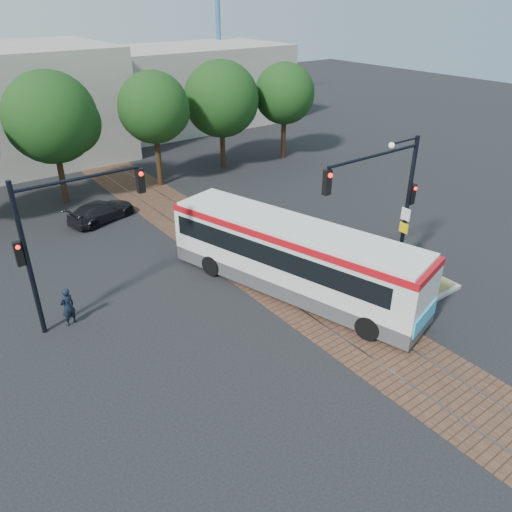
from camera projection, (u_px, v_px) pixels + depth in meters
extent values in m
plane|color=black|center=(304.00, 296.00, 21.03)|extent=(120.00, 120.00, 0.00)
cube|color=brown|center=(248.00, 260.00, 23.86)|extent=(3.60, 40.00, 0.01)
cube|color=slate|center=(235.00, 264.00, 23.46)|extent=(0.06, 40.00, 0.01)
cube|color=slate|center=(261.00, 256.00, 24.25)|extent=(0.06, 40.00, 0.01)
cylinder|color=#382314|center=(62.00, 177.00, 29.82)|extent=(0.36, 0.36, 3.12)
sphere|color=black|center=(51.00, 118.00, 28.17)|extent=(5.20, 5.20, 5.20)
cylinder|color=#382314|center=(159.00, 160.00, 32.36)|extent=(0.36, 0.36, 3.39)
sphere|color=black|center=(154.00, 107.00, 30.79)|extent=(4.40, 4.40, 4.40)
cylinder|color=#382314|center=(223.00, 147.00, 35.95)|extent=(0.36, 0.36, 2.86)
sphere|color=black|center=(221.00, 99.00, 34.36)|extent=(5.20, 5.20, 5.20)
cylinder|color=#382314|center=(283.00, 137.00, 37.96)|extent=(0.36, 0.36, 3.12)
sphere|color=black|center=(284.00, 94.00, 36.45)|extent=(4.40, 4.40, 4.40)
cube|color=#ADA899|center=(189.00, 86.00, 46.96)|extent=(18.00, 10.00, 7.00)
cylinder|color=#3F72B2|center=(218.00, 18.00, 50.38)|extent=(0.50, 0.50, 18.00)
cube|color=#434346|center=(292.00, 280.00, 21.23)|extent=(5.38, 11.64, 0.67)
cube|color=white|center=(293.00, 254.00, 20.65)|extent=(5.40, 11.64, 1.81)
cube|color=black|center=(288.00, 246.00, 20.67)|extent=(5.14, 10.56, 0.86)
cube|color=#B50D16|center=(294.00, 231.00, 20.16)|extent=(5.43, 11.65, 0.29)
cube|color=white|center=(294.00, 227.00, 20.07)|extent=(5.22, 11.26, 0.13)
cube|color=black|center=(426.00, 289.00, 17.47)|extent=(1.50, 0.52, 0.86)
cube|color=#37A2DE|center=(425.00, 318.00, 17.92)|extent=(2.03, 0.62, 0.67)
cube|color=orange|center=(328.00, 261.00, 21.27)|extent=(1.21, 4.14, 1.05)
cylinder|color=black|center=(368.00, 328.00, 18.28)|extent=(0.58, 1.01, 0.95)
cylinder|color=black|center=(393.00, 302.00, 19.81)|extent=(0.58, 1.01, 0.95)
cylinder|color=black|center=(212.00, 265.00, 22.44)|extent=(0.58, 1.01, 0.95)
cylinder|color=black|center=(243.00, 248.00, 23.97)|extent=(0.58, 1.01, 0.95)
cube|color=gray|center=(397.00, 271.00, 22.82)|extent=(2.20, 5.20, 0.15)
cube|color=olive|center=(397.00, 268.00, 22.77)|extent=(1.90, 4.80, 0.08)
sphere|color=#1E4719|center=(422.00, 278.00, 21.24)|extent=(0.70, 0.70, 0.70)
sphere|color=#1E4719|center=(407.00, 259.00, 22.55)|extent=(0.90, 0.90, 0.90)
sphere|color=#1E4719|center=(372.00, 250.00, 23.45)|extent=(0.80, 0.80, 0.80)
sphere|color=#1E4719|center=(374.00, 244.00, 24.22)|extent=(0.60, 0.60, 0.60)
cylinder|color=black|center=(407.00, 204.00, 21.65)|extent=(0.18, 0.18, 6.00)
cylinder|color=black|center=(375.00, 156.00, 19.11)|extent=(5.00, 0.12, 0.12)
cube|color=black|center=(327.00, 182.00, 18.05)|extent=(0.28, 0.22, 0.95)
sphere|color=#FF190C|center=(330.00, 175.00, 17.81)|extent=(0.18, 0.18, 0.18)
cube|color=black|center=(412.00, 194.00, 21.57)|extent=(0.26, 0.20, 0.90)
sphere|color=#FF190C|center=(416.00, 189.00, 21.34)|extent=(0.16, 0.16, 0.16)
cube|color=white|center=(406.00, 214.00, 21.65)|extent=(0.04, 0.45, 0.55)
cube|color=yellow|center=(404.00, 228.00, 21.96)|extent=(0.04, 0.45, 0.45)
cylinder|color=black|center=(405.00, 141.00, 19.86)|extent=(1.60, 0.08, 0.08)
sphere|color=silver|center=(392.00, 145.00, 19.46)|extent=(0.24, 0.24, 0.24)
cylinder|color=black|center=(28.00, 262.00, 17.45)|extent=(0.18, 0.18, 6.00)
cylinder|color=black|center=(79.00, 178.00, 17.41)|extent=(4.50, 0.12, 0.12)
cube|color=black|center=(140.00, 181.00, 18.86)|extent=(0.28, 0.22, 0.95)
sphere|color=#FF190C|center=(141.00, 174.00, 18.62)|extent=(0.18, 0.18, 0.18)
cube|color=black|center=(19.00, 254.00, 17.14)|extent=(0.26, 0.20, 0.90)
sphere|color=#FF190C|center=(18.00, 247.00, 16.91)|extent=(0.16, 0.16, 0.16)
imported|color=black|center=(68.00, 307.00, 18.93)|extent=(0.66, 0.52, 1.58)
imported|color=black|center=(101.00, 211.00, 27.75)|extent=(4.24, 2.70, 1.14)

